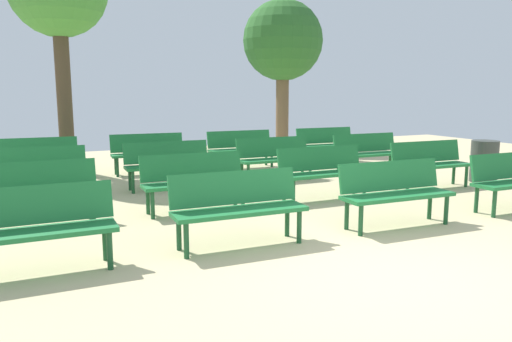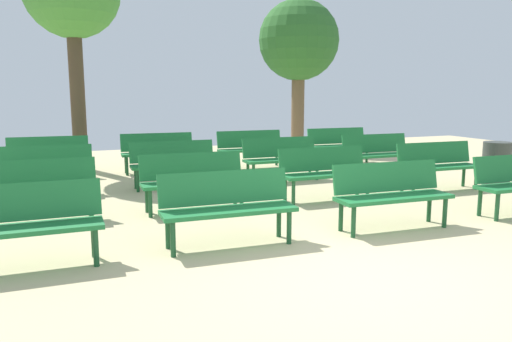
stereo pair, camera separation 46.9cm
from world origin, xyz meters
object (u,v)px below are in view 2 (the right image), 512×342
Objects in this scene: bench_r1_c1 at (193,178)px; bench_r2_c1 at (173,161)px; bench_r1_c3 at (438,163)px; bench_r2_c0 at (44,167)px; bench_r2_c2 at (281,156)px; bench_r3_c3 at (338,143)px; bench_r2_c3 at (377,152)px; bench_r0_c0 at (22,221)px; bench_r3_c0 at (48,155)px; trash_bin at (496,163)px; bench_r0_c2 at (391,191)px; tree_1 at (299,42)px; bench_r0_c1 at (227,203)px; bench_r3_c2 at (251,146)px; bench_r1_c2 at (325,170)px; bench_r1_c0 at (36,187)px; bench_r3_c1 at (158,150)px.

bench_r1_c1 is 1.92m from bench_r2_c1.
bench_r2_c0 is (-6.74, 2.14, 0.00)m from bench_r1_c3.
bench_r2_c2 is 0.99× the size of bench_r3_c3.
bench_r3_c3 is at bearing 86.62° from bench_r2_c3.
bench_r0_c0 and bench_r2_c0 have the same top height.
bench_r2_c1 is at bearing -37.22° from bench_r3_c0.
bench_r3_c3 is at bearing 109.20° from trash_bin.
bench_r0_c2 is at bearing -50.25° from bench_r3_c0.
tree_1 is at bearing 47.20° from bench_r2_c1.
bench_r3_c2 is at bearing 67.94° from bench_r0_c1.
bench_r1_c1 and bench_r1_c2 have the same top height.
bench_r1_c2 is at bearing -91.12° from bench_r2_c2.
trash_bin is at bearing -22.71° from bench_r3_c0.
bench_r2_c2 is at bearing 88.97° from bench_r1_c2.
trash_bin is at bearing -44.58° from bench_r3_c2.
bench_r3_c0 is 9.05m from trash_bin.
bench_r1_c3 is (6.90, 1.65, 0.00)m from bench_r0_c0.
bench_r1_c1 is at bearing -179.69° from bench_r1_c3.
bench_r0_c1 is 1.00× the size of bench_r0_c2.
bench_r2_c3 is at bearing -92.79° from bench_r3_c3.
tree_1 is at bearing 82.85° from bench_r2_c3.
bench_r2_c1 is (0.12, 1.91, 0.00)m from bench_r1_c1.
bench_r3_c2 is at bearing -130.34° from tree_1.
bench_r1_c2 is 4.86m from bench_r2_c0.
bench_r0_c1 and bench_r1_c3 have the same top height.
bench_r3_c2 is (4.52, 1.66, 0.00)m from bench_r2_c0.
bench_r3_c0 is at bearing 129.02° from bench_r0_c2.
bench_r3_c2 is at bearing 90.47° from bench_r0_c2.
bench_r1_c1 is at bearing 38.79° from bench_r0_c0.
bench_r0_c0 is 1.90m from bench_r1_c0.
bench_r1_c2 is at bearing -113.39° from tree_1.
bench_r2_c0 is 4.47m from bench_r2_c2.
bench_r1_c1 is at bearing 89.66° from bench_r0_c1.
bench_r2_c2 is (4.63, 3.62, 0.00)m from bench_r0_c0.
bench_r2_c0 is at bearing -179.84° from bench_r2_c1.
bench_r2_c0 is at bearing 155.72° from bench_r1_c2.
tree_1 reaches higher than trash_bin.
bench_r2_c0 is at bearing 139.97° from bench_r0_c2.
bench_r3_c3 is 4.70m from tree_1.
bench_r2_c0 is (-4.32, 3.96, 0.00)m from bench_r0_c2.
bench_r1_c3 is at bearing -87.88° from bench_r2_c3.
bench_r2_c0 and bench_r3_c2 have the same top height.
bench_r2_c0 is at bearing -138.87° from bench_r3_c1.
bench_r2_c0 is 1.01× the size of bench_r2_c1.
bench_r2_c3 and bench_r3_c1 have the same top height.
bench_r1_c1 and bench_r2_c2 have the same top height.
bench_r2_c1 is at bearing 120.47° from bench_r0_c2.
bench_r2_c2 is 1.00× the size of bench_r2_c3.
trash_bin is (3.87, 1.81, -0.09)m from bench_r0_c2.
bench_r1_c3 is at bearing -22.61° from bench_r2_c1.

